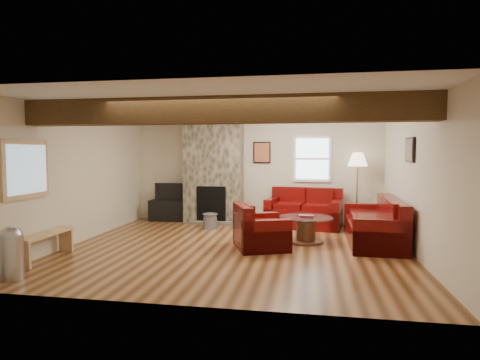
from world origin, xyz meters
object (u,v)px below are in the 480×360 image
object	(u,v)px
tv_cabinet	(171,210)
television	(171,191)
loveseat	(304,208)
sofa_three	(373,221)
coffee_table	(306,230)
floor_lamp	(358,164)
armchair_red	(261,226)

from	to	relation	value
tv_cabinet	television	distance (m)	0.47
loveseat	tv_cabinet	world-z (taller)	loveseat
sofa_three	television	xyz separation A→B (m)	(-4.59, 1.70, 0.31)
sofa_three	coffee_table	world-z (taller)	sofa_three
loveseat	tv_cabinet	distance (m)	3.30
loveseat	floor_lamp	distance (m)	1.56
loveseat	armchair_red	world-z (taller)	loveseat
sofa_three	tv_cabinet	bearing A→B (deg)	-109.25
armchair_red	tv_cabinet	xyz separation A→B (m)	(-2.56, 2.45, -0.13)
sofa_three	coffee_table	distance (m)	1.27
armchair_red	television	world-z (taller)	television
tv_cabinet	coffee_table	bearing A→B (deg)	-29.28
coffee_table	tv_cabinet	xyz separation A→B (m)	(-3.34, 1.87, 0.01)
coffee_table	television	distance (m)	3.86
tv_cabinet	loveseat	bearing A→B (deg)	-5.22
coffee_table	tv_cabinet	world-z (taller)	coffee_table
loveseat	tv_cabinet	bearing A→B (deg)	-175.39
loveseat	tv_cabinet	size ratio (longest dim) A/B	1.61
tv_cabinet	floor_lamp	xyz separation A→B (m)	(4.46, -0.16, 1.19)
loveseat	sofa_three	bearing A→B (deg)	-37.12
armchair_red	tv_cabinet	bearing A→B (deg)	25.31
coffee_table	floor_lamp	xyz separation A→B (m)	(1.12, 1.71, 1.21)
coffee_table	tv_cabinet	size ratio (longest dim) A/B	0.97
coffee_table	tv_cabinet	bearing A→B (deg)	150.72
loveseat	coffee_table	size ratio (longest dim) A/B	1.65
sofa_three	floor_lamp	size ratio (longest dim) A/B	1.29
floor_lamp	coffee_table	bearing A→B (deg)	-123.12
sofa_three	television	world-z (taller)	television
loveseat	tv_cabinet	xyz separation A→B (m)	(-3.29, 0.30, -0.18)
armchair_red	coffee_table	size ratio (longest dim) A/B	0.97
loveseat	television	distance (m)	3.31
sofa_three	coffee_table	bearing A→B (deg)	-80.79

